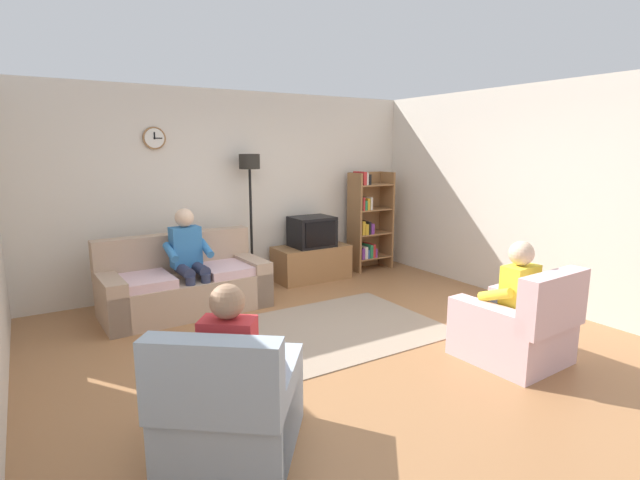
{
  "coord_description": "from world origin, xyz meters",
  "views": [
    {
      "loc": [
        -2.53,
        -3.73,
        1.94
      ],
      "look_at": [
        0.15,
        0.61,
        0.95
      ],
      "focal_mm": 26.96,
      "sensor_mm": 36.0,
      "label": 1
    }
  ],
  "objects_px": {
    "couch": "(185,285)",
    "person_in_right_armchair": "(510,295)",
    "tv": "(312,232)",
    "armchair_near_window": "(231,409)",
    "bookshelf": "(367,222)",
    "person_on_couch": "(189,255)",
    "floor_lamp": "(250,184)",
    "armchair_near_bookshelf": "(516,330)",
    "tv_stand": "(311,263)",
    "person_in_left_armchair": "(233,357)"
  },
  "relations": [
    {
      "from": "couch",
      "to": "person_in_right_armchair",
      "type": "distance_m",
      "value": 3.62
    },
    {
      "from": "tv",
      "to": "armchair_near_window",
      "type": "relative_size",
      "value": 0.51
    },
    {
      "from": "bookshelf",
      "to": "person_in_right_armchair",
      "type": "bearing_deg",
      "value": -105.22
    },
    {
      "from": "bookshelf",
      "to": "person_on_couch",
      "type": "bearing_deg",
      "value": -168.95
    },
    {
      "from": "tv",
      "to": "floor_lamp",
      "type": "distance_m",
      "value": 1.17
    },
    {
      "from": "armchair_near_bookshelf",
      "to": "person_on_couch",
      "type": "xyz_separation_m",
      "value": [
        -2.15,
        2.86,
        0.41
      ]
    },
    {
      "from": "tv_stand",
      "to": "person_in_right_armchair",
      "type": "height_order",
      "value": "person_in_right_armchair"
    },
    {
      "from": "couch",
      "to": "tv",
      "type": "bearing_deg",
      "value": 11.01
    },
    {
      "from": "armchair_near_bookshelf",
      "to": "person_in_left_armchair",
      "type": "bearing_deg",
      "value": 176.56
    },
    {
      "from": "couch",
      "to": "floor_lamp",
      "type": "xyz_separation_m",
      "value": [
        1.1,
        0.51,
        1.14
      ]
    },
    {
      "from": "floor_lamp",
      "to": "armchair_near_window",
      "type": "xyz_separation_m",
      "value": [
        -1.64,
        -3.39,
        -1.16
      ]
    },
    {
      "from": "tv_stand",
      "to": "tv",
      "type": "bearing_deg",
      "value": -90.0
    },
    {
      "from": "tv_stand",
      "to": "person_in_left_armchair",
      "type": "bearing_deg",
      "value": -127.77
    },
    {
      "from": "bookshelf",
      "to": "person_in_right_armchair",
      "type": "height_order",
      "value": "bookshelf"
    },
    {
      "from": "couch",
      "to": "person_in_right_armchair",
      "type": "height_order",
      "value": "person_in_right_armchair"
    },
    {
      "from": "bookshelf",
      "to": "person_on_couch",
      "type": "distance_m",
      "value": 3.11
    },
    {
      "from": "tv_stand",
      "to": "armchair_near_bookshelf",
      "type": "bearing_deg",
      "value": -87.07
    },
    {
      "from": "bookshelf",
      "to": "floor_lamp",
      "type": "distance_m",
      "value": 2.1
    },
    {
      "from": "person_on_couch",
      "to": "tv_stand",
      "type": "bearing_deg",
      "value": 14.93
    },
    {
      "from": "tv_stand",
      "to": "bookshelf",
      "type": "bearing_deg",
      "value": 3.74
    },
    {
      "from": "armchair_near_window",
      "to": "armchair_near_bookshelf",
      "type": "relative_size",
      "value": 1.29
    },
    {
      "from": "armchair_near_window",
      "to": "person_in_left_armchair",
      "type": "bearing_deg",
      "value": 52.22
    },
    {
      "from": "bookshelf",
      "to": "tv",
      "type": "bearing_deg",
      "value": -174.97
    },
    {
      "from": "tv_stand",
      "to": "person_on_couch",
      "type": "relative_size",
      "value": 0.89
    },
    {
      "from": "tv",
      "to": "tv_stand",
      "type": "bearing_deg",
      "value": 90.0
    },
    {
      "from": "tv_stand",
      "to": "person_in_right_armchair",
      "type": "distance_m",
      "value": 3.32
    },
    {
      "from": "person_in_left_armchair",
      "to": "person_in_right_armchair",
      "type": "relative_size",
      "value": 1.0
    },
    {
      "from": "floor_lamp",
      "to": "person_in_left_armchair",
      "type": "height_order",
      "value": "floor_lamp"
    },
    {
      "from": "couch",
      "to": "person_on_couch",
      "type": "xyz_separation_m",
      "value": [
        0.04,
        -0.11,
        0.39
      ]
    },
    {
      "from": "floor_lamp",
      "to": "armchair_near_bookshelf",
      "type": "distance_m",
      "value": 3.83
    },
    {
      "from": "armchair_near_bookshelf",
      "to": "person_in_right_armchair",
      "type": "height_order",
      "value": "person_in_right_armchair"
    },
    {
      "from": "tv_stand",
      "to": "tv",
      "type": "height_order",
      "value": "tv"
    },
    {
      "from": "person_in_right_armchair",
      "to": "armchair_near_window",
      "type": "bearing_deg",
      "value": 179.98
    },
    {
      "from": "couch",
      "to": "person_on_couch",
      "type": "relative_size",
      "value": 1.56
    },
    {
      "from": "floor_lamp",
      "to": "person_on_couch",
      "type": "relative_size",
      "value": 1.49
    },
    {
      "from": "floor_lamp",
      "to": "armchair_near_bookshelf",
      "type": "xyz_separation_m",
      "value": [
        1.08,
        -3.48,
        -1.16
      ]
    },
    {
      "from": "tv",
      "to": "person_on_couch",
      "type": "xyz_separation_m",
      "value": [
        -1.97,
        -0.5,
        -0.02
      ]
    },
    {
      "from": "person_on_couch",
      "to": "person_in_right_armchair",
      "type": "distance_m",
      "value": 3.5
    },
    {
      "from": "tv_stand",
      "to": "floor_lamp",
      "type": "distance_m",
      "value": 1.51
    },
    {
      "from": "couch",
      "to": "floor_lamp",
      "type": "bearing_deg",
      "value": 24.99
    },
    {
      "from": "tv",
      "to": "armchair_near_window",
      "type": "xyz_separation_m",
      "value": [
        -2.55,
        -3.27,
        -0.43
      ]
    },
    {
      "from": "couch",
      "to": "tv_stand",
      "type": "height_order",
      "value": "couch"
    },
    {
      "from": "couch",
      "to": "person_in_left_armchair",
      "type": "relative_size",
      "value": 1.73
    },
    {
      "from": "person_on_couch",
      "to": "person_in_left_armchair",
      "type": "bearing_deg",
      "value": -101.02
    },
    {
      "from": "couch",
      "to": "armchair_near_window",
      "type": "height_order",
      "value": "same"
    },
    {
      "from": "couch",
      "to": "bookshelf",
      "type": "distance_m",
      "value": 3.17
    },
    {
      "from": "floor_lamp",
      "to": "person_on_couch",
      "type": "height_order",
      "value": "floor_lamp"
    },
    {
      "from": "person_in_left_armchair",
      "to": "couch",
      "type": "bearing_deg",
      "value": 80.19
    },
    {
      "from": "tv_stand",
      "to": "person_in_left_armchair",
      "type": "relative_size",
      "value": 0.98
    },
    {
      "from": "tv",
      "to": "person_in_right_armchair",
      "type": "distance_m",
      "value": 3.28
    }
  ]
}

